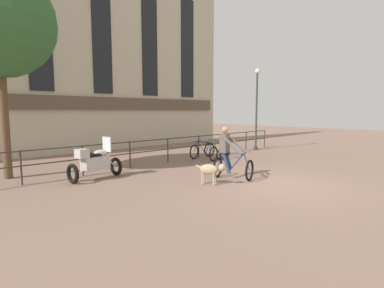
# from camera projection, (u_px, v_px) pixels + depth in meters

# --- Properties ---
(ground_plane) EXTENTS (60.00, 60.00, 0.00)m
(ground_plane) POSITION_uv_depth(u_px,v_px,m) (277.00, 184.00, 9.10)
(ground_plane) COLOR #846656
(canal_railing) EXTENTS (15.05, 0.05, 1.05)m
(canal_railing) POSITION_uv_depth(u_px,v_px,m) (168.00, 146.00, 12.73)
(canal_railing) COLOR #2D2B28
(canal_railing) RESTS_ON ground_plane
(building_facade) EXTENTS (18.00, 0.72, 11.62)m
(building_facade) POSITION_uv_depth(u_px,v_px,m) (99.00, 45.00, 16.30)
(building_facade) COLOR #BCB299
(building_facade) RESTS_ON ground_plane
(cyclist_with_bike) EXTENTS (0.98, 1.31, 1.70)m
(cyclist_with_bike) POSITION_uv_depth(u_px,v_px,m) (229.00, 155.00, 9.70)
(cyclist_with_bike) COLOR black
(cyclist_with_bike) RESTS_ON ground_plane
(dog) EXTENTS (0.53, 0.93, 0.65)m
(dog) POSITION_uv_depth(u_px,v_px,m) (211.00, 170.00, 8.94)
(dog) COLOR tan
(dog) RESTS_ON ground_plane
(parked_motorcycle) EXTENTS (1.74, 0.80, 1.35)m
(parked_motorcycle) POSITION_uv_depth(u_px,v_px,m) (95.00, 162.00, 9.61)
(parked_motorcycle) COLOR black
(parked_motorcycle) RESTS_ON ground_plane
(parked_bicycle_near_lamp) EXTENTS (0.83, 1.20, 0.86)m
(parked_bicycle_near_lamp) POSITION_uv_depth(u_px,v_px,m) (204.00, 152.00, 13.36)
(parked_bicycle_near_lamp) COLOR black
(parked_bicycle_near_lamp) RESTS_ON ground_plane
(parked_bicycle_mid_left) EXTENTS (0.78, 1.18, 0.86)m
(parked_bicycle_mid_left) POSITION_uv_depth(u_px,v_px,m) (217.00, 150.00, 13.98)
(parked_bicycle_mid_left) COLOR black
(parked_bicycle_mid_left) RESTS_ON ground_plane
(street_lamp) EXTENTS (0.28, 0.28, 4.50)m
(street_lamp) POSITION_uv_depth(u_px,v_px,m) (257.00, 105.00, 16.61)
(street_lamp) COLOR #2D382D
(street_lamp) RESTS_ON ground_plane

